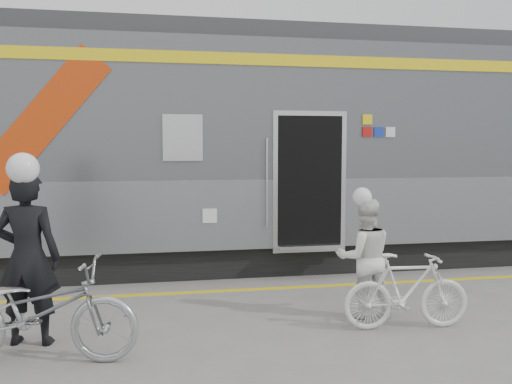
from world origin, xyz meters
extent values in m
plane|color=slate|center=(0.00, 0.00, 0.00)|extent=(90.00, 90.00, 0.00)
cube|color=black|center=(-0.83, 4.20, 0.25)|extent=(24.00, 2.70, 0.50)
cube|color=#9EA0A5|center=(-0.83, 4.20, 1.05)|extent=(24.00, 3.00, 1.10)
cube|color=#5B5E62|center=(-0.83, 4.20, 2.70)|extent=(24.00, 3.00, 2.20)
cube|color=#38383A|center=(-0.83, 4.20, 3.95)|extent=(24.00, 2.64, 0.30)
cube|color=yellow|center=(-0.83, 2.69, 3.45)|extent=(24.00, 0.02, 0.18)
cube|color=#C2370B|center=(-2.63, 2.69, 2.50)|extent=(1.96, 0.01, 2.19)
cube|color=black|center=(-0.63, 2.69, 2.25)|extent=(0.55, 0.02, 0.65)
cube|color=black|center=(1.37, 2.90, 1.55)|extent=(1.05, 0.45, 2.10)
cube|color=silver|center=(1.37, 2.69, 1.55)|extent=(1.20, 0.02, 2.25)
cylinder|color=silver|center=(0.67, 2.67, 1.55)|extent=(0.04, 0.04, 1.40)
cube|color=silver|center=(1.37, 2.65, 0.52)|extent=(1.05, 0.25, 0.06)
cube|color=yellow|center=(2.32, 2.69, 2.55)|extent=(0.16, 0.01, 0.16)
cube|color=#AC1613|center=(2.32, 2.69, 2.35)|extent=(0.16, 0.01, 0.16)
cube|color=#1832A2|center=(2.52, 2.69, 2.35)|extent=(0.16, 0.01, 0.16)
cube|color=silver|center=(2.72, 2.69, 2.35)|extent=(0.16, 0.01, 0.16)
cube|color=silver|center=(-0.23, 2.69, 1.05)|extent=(0.22, 0.01, 0.22)
cube|color=yellow|center=(0.00, 2.15, 0.00)|extent=(24.00, 0.12, 0.01)
imported|color=black|center=(-2.40, 0.43, 0.94)|extent=(0.75, 0.55, 1.87)
imported|color=#A1A4A8|center=(-2.20, -0.12, 0.52)|extent=(2.05, 1.00, 1.03)
imported|color=white|center=(1.49, 0.67, 0.74)|extent=(0.76, 0.62, 1.48)
imported|color=silver|center=(1.79, 0.12, 0.45)|extent=(1.52, 0.54, 0.90)
sphere|color=white|center=(-2.40, 0.43, 2.03)|extent=(0.32, 0.32, 0.32)
sphere|color=white|center=(1.49, 0.67, 1.60)|extent=(0.24, 0.24, 0.24)
camera|label=1|loc=(-1.06, -5.59, 2.12)|focal=38.00mm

